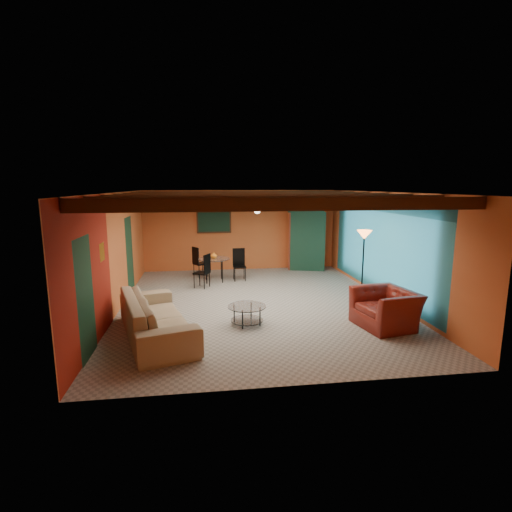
{
  "coord_description": "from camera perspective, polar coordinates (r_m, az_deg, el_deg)",
  "views": [
    {
      "loc": [
        -1.29,
        -9.04,
        2.86
      ],
      "look_at": [
        0.0,
        0.2,
        1.15
      ],
      "focal_mm": 27.1,
      "sensor_mm": 36.0,
      "label": 1
    }
  ],
  "objects": [
    {
      "name": "room",
      "position": [
        9.25,
        0.08,
        7.3
      ],
      "size": [
        6.52,
        8.01,
        2.71
      ],
      "color": "gray",
      "rests_on": "ground"
    },
    {
      "name": "sofa",
      "position": [
        7.68,
        -14.53,
        -8.64
      ],
      "size": [
        1.79,
        2.93,
        0.8
      ],
      "primitive_type": "imported",
      "rotation": [
        0.0,
        0.0,
        1.85
      ],
      "color": "#957E60",
      "rests_on": "ground"
    },
    {
      "name": "armchair",
      "position": [
        8.38,
        18.58,
        -7.35
      ],
      "size": [
        1.24,
        1.36,
        0.77
      ],
      "primitive_type": "imported",
      "rotation": [
        0.0,
        0.0,
        -1.38
      ],
      "color": "maroon",
      "rests_on": "ground"
    },
    {
      "name": "coffee_table",
      "position": [
        8.13,
        -1.34,
        -8.68
      ],
      "size": [
        1.02,
        1.02,
        0.41
      ],
      "primitive_type": null,
      "rotation": [
        0.0,
        0.0,
        0.35
      ],
      "color": "silver",
      "rests_on": "ground"
    },
    {
      "name": "dining_table",
      "position": [
        11.67,
        -6.22,
        -1.4
      ],
      "size": [
        1.92,
        1.92,
        0.98
      ],
      "primitive_type": null,
      "rotation": [
        0.0,
        0.0,
        0.02
      ],
      "color": "silver",
      "rests_on": "ground"
    },
    {
      "name": "armoire",
      "position": [
        13.34,
        7.31,
        2.23
      ],
      "size": [
        1.23,
        0.82,
        1.97
      ],
      "primitive_type": "cube",
      "rotation": [
        0.0,
        0.0,
        -0.26
      ],
      "color": "maroon",
      "rests_on": "ground"
    },
    {
      "name": "floor_lamp",
      "position": [
        9.86,
        15.48,
        -1.46
      ],
      "size": [
        0.47,
        0.47,
        1.8
      ],
      "primitive_type": null,
      "rotation": [
        0.0,
        0.0,
        0.39
      ],
      "color": "black",
      "rests_on": "ground"
    },
    {
      "name": "ceiling_fan",
      "position": [
        9.14,
        0.17,
        7.25
      ],
      "size": [
        1.5,
        1.5,
        0.44
      ],
      "primitive_type": null,
      "color": "#472614",
      "rests_on": "ceiling"
    },
    {
      "name": "painting",
      "position": [
        13.06,
        -6.22,
        5.02
      ],
      "size": [
        1.05,
        0.03,
        0.65
      ],
      "primitive_type": "cube",
      "color": "black",
      "rests_on": "wall_back"
    },
    {
      "name": "potted_plant",
      "position": [
        13.22,
        7.43,
        7.42
      ],
      "size": [
        0.41,
        0.36,
        0.45
      ],
      "primitive_type": "imported",
      "rotation": [
        0.0,
        0.0,
        -0.02
      ],
      "color": "#26661E",
      "rests_on": "armoire"
    },
    {
      "name": "vase",
      "position": [
        11.56,
        -6.27,
        1.44
      ],
      "size": [
        0.2,
        0.2,
        0.19
      ],
      "primitive_type": "imported",
      "rotation": [
        0.0,
        0.0,
        0.1
      ],
      "color": "orange",
      "rests_on": "dining_table"
    }
  ]
}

